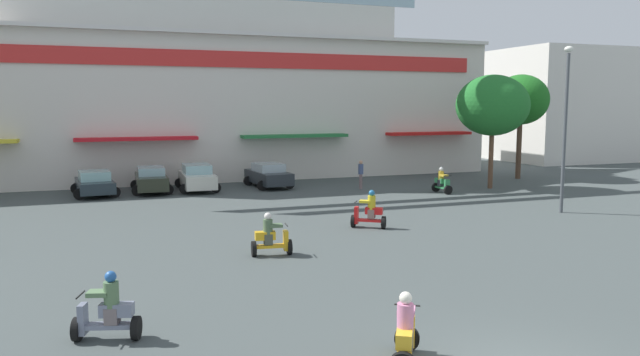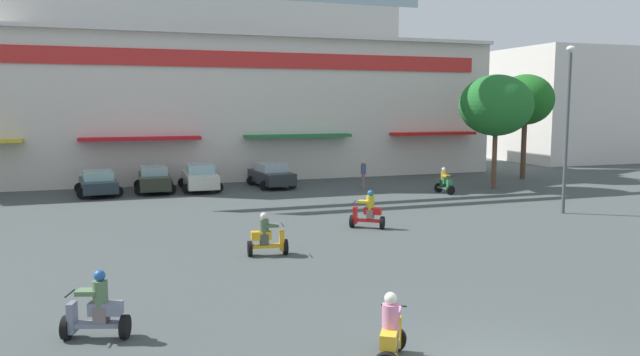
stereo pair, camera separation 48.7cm
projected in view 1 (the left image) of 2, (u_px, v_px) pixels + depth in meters
The scene contains 16 objects.
ground_plane at pixel (304, 236), 23.25m from camera, with size 128.00×128.00×0.00m, color #424A49.
colonial_building at pixel (203, 52), 43.54m from camera, with size 39.94×16.13×20.25m.
flank_building_right at pixel (565, 105), 55.09m from camera, with size 11.94×9.16×10.03m.
plaza_tree_1 at pixel (521, 100), 40.84m from camera, with size 3.66×3.89×7.11m.
plaza_tree_3 at pixel (493, 105), 36.01m from camera, with size 4.52×4.01×6.85m.
parked_car_0 at pixel (95, 183), 33.56m from camera, with size 2.67×4.17×1.39m.
parked_car_1 at pixel (151, 179), 34.85m from camera, with size 2.35×4.25×1.48m.
parked_car_2 at pixel (197, 177), 35.63m from camera, with size 2.41×4.51×1.56m.
parked_car_3 at pixel (269, 175), 37.02m from camera, with size 2.61×4.23×1.48m.
scooter_rider_0 at pixel (442, 182), 34.56m from camera, with size 0.63×1.35×1.50m.
scooter_rider_3 at pixel (107, 312), 12.90m from camera, with size 1.48×0.91×1.53m.
scooter_rider_4 at pixel (405, 335), 11.67m from camera, with size 1.22×1.54×1.50m.
scooter_rider_5 at pixel (271, 238), 20.20m from camera, with size 1.40×0.68×1.47m.
scooter_rider_6 at pixel (369, 212), 24.71m from camera, with size 1.45×1.24×1.59m.
pedestrian_1 at pixel (361, 172), 36.20m from camera, with size 0.40×0.40×1.73m.
streetlamp_near at pixel (565, 118), 27.84m from camera, with size 0.40×0.40×7.72m.
Camera 1 is at (-7.24, -8.64, 5.05)m, focal length 33.75 mm.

